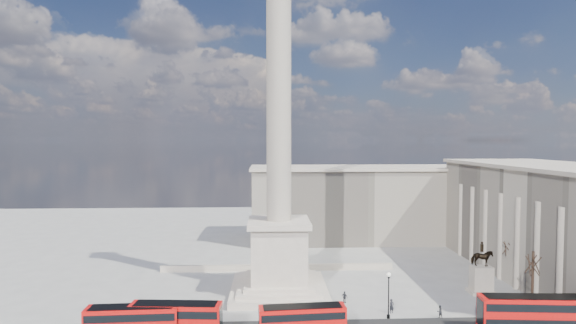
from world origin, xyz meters
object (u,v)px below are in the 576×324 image
(red_bus_b, at_px, (303,322))
(pedestrian_standing, at_px, (440,311))
(pedestrian_crossing, at_px, (345,297))
(victorian_lamp, at_px, (389,291))
(equestrian_statue, at_px, (481,275))
(red_bus_c, at_px, (528,314))
(red_bus_e, at_px, (133,323))
(nelsons_column, at_px, (279,206))
(red_bus_a, at_px, (176,320))
(pedestrian_walking, at_px, (392,306))

(red_bus_b, xyz_separation_m, pedestrian_standing, (17.86, 5.72, -1.28))
(red_bus_b, xyz_separation_m, pedestrian_crossing, (6.69, 11.38, -1.26))
(red_bus_b, height_order, victorian_lamp, victorian_lamp)
(victorian_lamp, bearing_deg, equestrian_statue, 28.20)
(red_bus_c, bearing_deg, red_bus_e, -174.56)
(red_bus_c, height_order, red_bus_e, red_bus_c)
(nelsons_column, height_order, victorian_lamp, nelsons_column)
(red_bus_a, distance_m, equestrian_statue, 43.88)
(pedestrian_walking, bearing_deg, pedestrian_standing, -35.19)
(red_bus_a, relative_size, equestrian_statue, 1.36)
(pedestrian_walking, relative_size, pedestrian_crossing, 1.13)
(nelsons_column, height_order, red_bus_e, nelsons_column)
(red_bus_c, xyz_separation_m, pedestrian_standing, (-8.49, 4.99, -1.51))
(red_bus_b, bearing_deg, red_bus_a, 172.14)
(nelsons_column, distance_m, pedestrian_crossing, 15.80)
(nelsons_column, bearing_deg, red_bus_a, -128.19)
(red_bus_a, bearing_deg, pedestrian_standing, 12.80)
(pedestrian_walking, bearing_deg, nelsons_column, 130.83)
(nelsons_column, distance_m, red_bus_c, 34.20)
(victorian_lamp, relative_size, pedestrian_crossing, 3.59)
(red_bus_c, xyz_separation_m, pedestrian_crossing, (-19.66, 10.65, -1.49))
(pedestrian_crossing, bearing_deg, pedestrian_walking, -172.29)
(victorian_lamp, distance_m, pedestrian_crossing, 7.69)
(red_bus_b, relative_size, pedestrian_standing, 6.22)
(red_bus_e, bearing_deg, nelsons_column, 41.45)
(equestrian_statue, bearing_deg, pedestrian_standing, -137.65)
(nelsons_column, distance_m, red_bus_e, 25.33)
(red_bus_b, relative_size, pedestrian_crossing, 6.06)
(red_bus_b, xyz_separation_m, pedestrian_walking, (12.18, 7.45, -1.15))
(red_bus_b, distance_m, pedestrian_walking, 14.32)
(pedestrian_walking, bearing_deg, victorian_lamp, -136.43)
(equestrian_statue, relative_size, pedestrian_walking, 4.15)
(red_bus_e, bearing_deg, pedestrian_walking, 10.85)
(nelsons_column, relative_size, victorian_lamp, 8.53)
(nelsons_column, distance_m, red_bus_a, 22.11)
(victorian_lamp, bearing_deg, nelsons_column, 142.94)
(pedestrian_walking, relative_size, pedestrian_standing, 1.16)
(equestrian_statue, distance_m, pedestrian_crossing, 21.10)
(red_bus_c, relative_size, pedestrian_walking, 5.97)
(pedestrian_walking, xyz_separation_m, pedestrian_crossing, (-5.49, 3.93, -0.11))
(victorian_lamp, height_order, equestrian_statue, equestrian_statue)
(red_bus_e, bearing_deg, victorian_lamp, 8.26)
(victorian_lamp, distance_m, pedestrian_walking, 3.12)
(red_bus_c, distance_m, pedestrian_walking, 15.74)
(red_bus_a, xyz_separation_m, pedestrian_standing, (32.11, 4.81, -1.39))
(red_bus_a, height_order, pedestrian_crossing, red_bus_a)
(red_bus_a, height_order, victorian_lamp, victorian_lamp)
(pedestrian_walking, bearing_deg, red_bus_a, 175.58)
(red_bus_e, relative_size, pedestrian_crossing, 6.25)
(red_bus_c, distance_m, pedestrian_crossing, 22.41)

